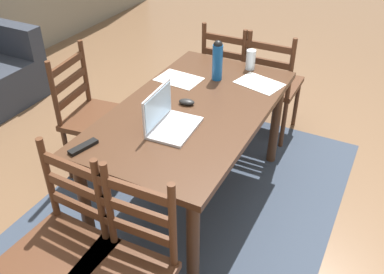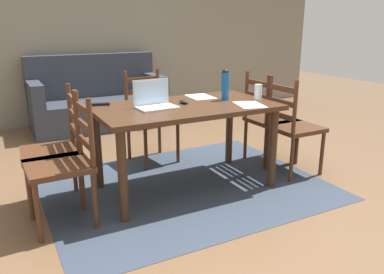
{
  "view_description": "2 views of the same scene",
  "coord_description": "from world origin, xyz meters",
  "px_view_note": "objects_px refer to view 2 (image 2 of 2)",
  "views": [
    {
      "loc": [
        -2.0,
        -1.02,
        2.06
      ],
      "look_at": [
        -0.07,
        -0.03,
        0.58
      ],
      "focal_mm": 39.41,
      "sensor_mm": 36.0,
      "label": 1
    },
    {
      "loc": [
        -1.45,
        -2.86,
        1.43
      ],
      "look_at": [
        0.07,
        0.01,
        0.45
      ],
      "focal_mm": 35.93,
      "sensor_mm": 36.0,
      "label": 2
    }
  ],
  "objects_px": {
    "chair_left_near": "(64,164)",
    "couch": "(98,102)",
    "chair_right_far": "(269,120)",
    "laptop": "(154,101)",
    "tv_remote": "(99,104)",
    "chair_far_head": "(150,118)",
    "drinking_glass": "(258,92)",
    "dining_table": "(185,116)",
    "computer_mouse": "(184,102)",
    "water_bottle": "(225,84)",
    "chair_right_near": "(292,127)",
    "chair_left_far": "(56,150)"
  },
  "relations": [
    {
      "from": "chair_left_near",
      "to": "couch",
      "type": "xyz_separation_m",
      "value": [
        0.92,
        2.64,
        -0.11
      ]
    },
    {
      "from": "chair_right_far",
      "to": "couch",
      "type": "xyz_separation_m",
      "value": [
        -1.19,
        2.3,
        -0.11
      ]
    },
    {
      "from": "laptop",
      "to": "tv_remote",
      "type": "xyz_separation_m",
      "value": [
        -0.38,
        0.3,
        -0.05
      ]
    },
    {
      "from": "chair_far_head",
      "to": "drinking_glass",
      "type": "bearing_deg",
      "value": -53.43
    },
    {
      "from": "dining_table",
      "to": "computer_mouse",
      "type": "relative_size",
      "value": 15.37
    },
    {
      "from": "laptop",
      "to": "water_bottle",
      "type": "distance_m",
      "value": 0.69
    },
    {
      "from": "couch",
      "to": "water_bottle",
      "type": "xyz_separation_m",
      "value": [
        0.55,
        -2.44,
        0.54
      ]
    },
    {
      "from": "laptop",
      "to": "computer_mouse",
      "type": "relative_size",
      "value": 3.32
    },
    {
      "from": "chair_far_head",
      "to": "tv_remote",
      "type": "bearing_deg",
      "value": -143.42
    },
    {
      "from": "chair_right_far",
      "to": "computer_mouse",
      "type": "relative_size",
      "value": 9.5
    },
    {
      "from": "chair_left_near",
      "to": "chair_far_head",
      "type": "xyz_separation_m",
      "value": [
        1.05,
        0.97,
        0.0
      ]
    },
    {
      "from": "chair_left_near",
      "to": "laptop",
      "type": "relative_size",
      "value": 2.86
    },
    {
      "from": "chair_right_far",
      "to": "couch",
      "type": "distance_m",
      "value": 2.59
    },
    {
      "from": "chair_right_far",
      "to": "chair_left_near",
      "type": "relative_size",
      "value": 1.0
    },
    {
      "from": "chair_right_near",
      "to": "laptop",
      "type": "height_order",
      "value": "laptop"
    },
    {
      "from": "dining_table",
      "to": "computer_mouse",
      "type": "distance_m",
      "value": 0.13
    },
    {
      "from": "chair_right_far",
      "to": "chair_right_near",
      "type": "height_order",
      "value": "same"
    },
    {
      "from": "tv_remote",
      "to": "chair_far_head",
      "type": "bearing_deg",
      "value": -39.07
    },
    {
      "from": "laptop",
      "to": "drinking_glass",
      "type": "height_order",
      "value": "laptop"
    },
    {
      "from": "couch",
      "to": "laptop",
      "type": "relative_size",
      "value": 5.42
    },
    {
      "from": "chair_right_near",
      "to": "laptop",
      "type": "distance_m",
      "value": 1.39
    },
    {
      "from": "chair_left_near",
      "to": "laptop",
      "type": "xyz_separation_m",
      "value": [
        0.79,
        0.2,
        0.35
      ]
    },
    {
      "from": "chair_far_head",
      "to": "tv_remote",
      "type": "relative_size",
      "value": 5.59
    },
    {
      "from": "chair_right_far",
      "to": "water_bottle",
      "type": "distance_m",
      "value": 0.79
    },
    {
      "from": "chair_right_far",
      "to": "chair_left_far",
      "type": "distance_m",
      "value": 2.11
    },
    {
      "from": "chair_left_far",
      "to": "drinking_glass",
      "type": "distance_m",
      "value": 1.79
    },
    {
      "from": "chair_right_near",
      "to": "water_bottle",
      "type": "height_order",
      "value": "water_bottle"
    },
    {
      "from": "chair_right_far",
      "to": "chair_left_far",
      "type": "xyz_separation_m",
      "value": [
        -2.11,
        -0.0,
        0.0
      ]
    },
    {
      "from": "drinking_glass",
      "to": "chair_right_near",
      "type": "bearing_deg",
      "value": -8.27
    },
    {
      "from": "chair_right_far",
      "to": "water_bottle",
      "type": "xyz_separation_m",
      "value": [
        -0.64,
        -0.14,
        0.43
      ]
    },
    {
      "from": "chair_right_near",
      "to": "water_bottle",
      "type": "distance_m",
      "value": 0.8
    },
    {
      "from": "chair_left_near",
      "to": "couch",
      "type": "height_order",
      "value": "couch"
    },
    {
      "from": "computer_mouse",
      "to": "tv_remote",
      "type": "relative_size",
      "value": 0.59
    },
    {
      "from": "chair_left_near",
      "to": "water_bottle",
      "type": "distance_m",
      "value": 1.55
    },
    {
      "from": "water_bottle",
      "to": "drinking_glass",
      "type": "bearing_deg",
      "value": -29.47
    },
    {
      "from": "water_bottle",
      "to": "computer_mouse",
      "type": "height_order",
      "value": "water_bottle"
    },
    {
      "from": "dining_table",
      "to": "chair_far_head",
      "type": "relative_size",
      "value": 1.62
    },
    {
      "from": "chair_right_far",
      "to": "drinking_glass",
      "type": "relative_size",
      "value": 6.66
    },
    {
      "from": "chair_right_near",
      "to": "tv_remote",
      "type": "height_order",
      "value": "chair_right_near"
    },
    {
      "from": "chair_right_far",
      "to": "couch",
      "type": "bearing_deg",
      "value": 117.38
    },
    {
      "from": "chair_far_head",
      "to": "computer_mouse",
      "type": "distance_m",
      "value": 0.81
    },
    {
      "from": "chair_left_far",
      "to": "drinking_glass",
      "type": "xyz_separation_m",
      "value": [
        1.73,
        -0.29,
        0.36
      ]
    },
    {
      "from": "chair_left_near",
      "to": "chair_left_far",
      "type": "height_order",
      "value": "same"
    },
    {
      "from": "dining_table",
      "to": "laptop",
      "type": "xyz_separation_m",
      "value": [
        -0.27,
        0.03,
        0.16
      ]
    },
    {
      "from": "chair_left_far",
      "to": "laptop",
      "type": "xyz_separation_m",
      "value": [
        0.79,
        -0.14,
        0.35
      ]
    },
    {
      "from": "chair_left_near",
      "to": "drinking_glass",
      "type": "height_order",
      "value": "chair_left_near"
    },
    {
      "from": "chair_left_far",
      "to": "chair_right_far",
      "type": "bearing_deg",
      "value": 0.03
    },
    {
      "from": "chair_right_far",
      "to": "chair_far_head",
      "type": "distance_m",
      "value": 1.23
    },
    {
      "from": "tv_remote",
      "to": "chair_left_near",
      "type": "bearing_deg",
      "value": 154.86
    },
    {
      "from": "dining_table",
      "to": "drinking_glass",
      "type": "relative_size",
      "value": 10.78
    }
  ]
}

